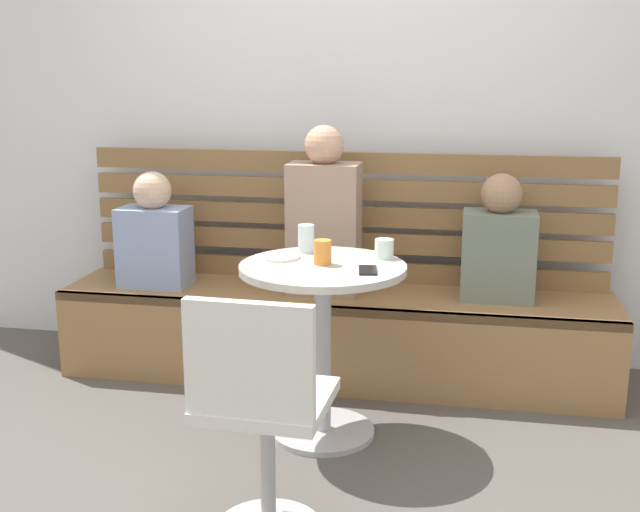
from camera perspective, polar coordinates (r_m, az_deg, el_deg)
ground at (r=2.98m, az=-3.11°, el=-17.11°), size 8.00×8.00×0.00m
back_wall at (r=4.18m, az=2.15°, el=12.48°), size 5.20×0.10×2.90m
booth_bench at (r=3.96m, az=1.03°, el=-5.67°), size 2.70×0.52×0.44m
booth_backrest at (r=4.05m, az=1.64°, el=2.88°), size 2.65×0.04×0.66m
cafe_table at (r=3.26m, az=0.20°, el=-4.40°), size 0.68×0.68×0.74m
white_chair at (r=2.55m, az=-4.27°, el=-10.97°), size 0.42×0.42×0.85m
person_adult at (r=3.82m, az=0.31°, el=2.72°), size 0.34×0.22×0.81m
person_child_left at (r=4.05m, az=-11.82°, el=1.39°), size 0.34×0.22×0.58m
person_child_middle at (r=3.82m, az=12.73°, el=0.78°), size 0.34×0.22×0.60m
cup_tumbler_orange at (r=3.19m, az=0.19°, el=0.27°), size 0.07×0.07×0.10m
cup_glass_short at (r=3.31m, az=4.64°, el=0.54°), size 0.08×0.08×0.08m
cup_glass_tall at (r=3.40m, az=-1.01°, el=1.27°), size 0.07×0.07×0.12m
plate_small at (r=3.31m, az=-2.91°, el=-0.05°), size 0.17×0.17×0.01m
phone_on_table at (r=3.10m, az=3.46°, el=-1.03°), size 0.09×0.15×0.01m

